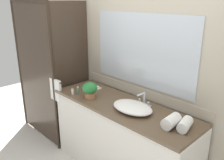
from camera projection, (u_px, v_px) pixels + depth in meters
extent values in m
cube|color=#B2A893|center=(143.00, 64.00, 2.76)|extent=(4.40, 0.05, 2.60)
cube|color=#B2A893|center=(140.00, 93.00, 2.86)|extent=(1.80, 0.01, 0.11)
cube|color=silver|center=(142.00, 51.00, 2.69)|extent=(1.38, 0.01, 0.82)
cube|color=silver|center=(122.00, 141.00, 2.82)|extent=(1.80, 0.56, 0.87)
cube|color=brown|center=(121.00, 106.00, 2.67)|extent=(1.80, 0.58, 0.03)
cylinder|color=#2D2319|center=(20.00, 66.00, 3.78)|extent=(0.04, 0.04, 2.00)
cylinder|color=#2D2319|center=(54.00, 81.00, 3.10)|extent=(0.04, 0.04, 2.00)
cube|color=#2D2319|center=(27.00, 1.00, 3.12)|extent=(1.00, 0.04, 0.04)
cube|color=#382B21|center=(35.00, 73.00, 3.44)|extent=(0.96, 0.01, 1.96)
cube|color=#382B21|center=(72.00, 76.00, 3.29)|extent=(0.01, 0.57, 1.96)
cylinder|color=#2D2319|center=(55.00, 81.00, 3.09)|extent=(0.32, 0.02, 0.02)
cube|color=white|center=(56.00, 90.00, 3.13)|extent=(0.22, 0.04, 0.29)
ellipsoid|color=white|center=(132.00, 107.00, 2.51)|extent=(0.46, 0.32, 0.08)
cube|color=silver|center=(144.00, 104.00, 2.65)|extent=(0.17, 0.04, 0.02)
cylinder|color=silver|center=(144.00, 98.00, 2.62)|extent=(0.02, 0.02, 0.13)
cylinder|color=silver|center=(141.00, 94.00, 2.56)|extent=(0.02, 0.12, 0.02)
cylinder|color=silver|center=(140.00, 100.00, 2.68)|extent=(0.02, 0.02, 0.04)
cylinder|color=silver|center=(148.00, 104.00, 2.60)|extent=(0.02, 0.02, 0.04)
cylinder|color=#B77A51|center=(90.00, 95.00, 2.84)|extent=(0.12, 0.12, 0.07)
ellipsoid|color=#277537|center=(90.00, 88.00, 2.81)|extent=(0.18, 0.18, 0.13)
cube|color=silver|center=(98.00, 88.00, 3.14)|extent=(0.10, 0.07, 0.01)
ellipsoid|color=beige|center=(97.00, 87.00, 3.13)|extent=(0.07, 0.04, 0.02)
cylinder|color=#4C7056|center=(78.00, 91.00, 2.93)|extent=(0.03, 0.03, 0.09)
cylinder|color=#B7B2A8|center=(78.00, 87.00, 2.91)|extent=(0.02, 0.02, 0.01)
cylinder|color=silver|center=(73.00, 92.00, 2.94)|extent=(0.03, 0.03, 0.07)
cylinder|color=#9E895B|center=(72.00, 89.00, 2.92)|extent=(0.02, 0.02, 0.01)
cylinder|color=white|center=(185.00, 124.00, 2.15)|extent=(0.14, 0.21, 0.10)
cylinder|color=white|center=(171.00, 121.00, 2.19)|extent=(0.12, 0.20, 0.11)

